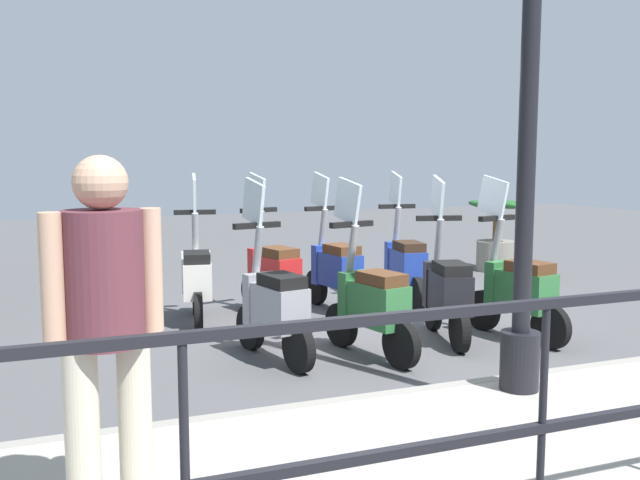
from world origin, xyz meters
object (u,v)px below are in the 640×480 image
Objects in this scene: scooter_far_3 at (197,277)px; potted_palm at (496,241)px; scooter_near_0 at (517,289)px; scooter_far_2 at (272,272)px; scooter_far_0 at (404,264)px; lamp_post_near at (528,128)px; scooter_near_3 at (273,305)px; scooter_near_2 at (371,302)px; pedestrian_distant at (105,318)px; scooter_far_1 at (335,268)px; scooter_near_1 at (446,290)px.

potted_palm is at bearing -60.79° from scooter_far_3.
scooter_far_2 is at bearing 34.51° from scooter_near_0.
scooter_far_3 is (0.03, 2.39, 0.00)m from scooter_far_0.
lamp_post_near is 2.55m from scooter_near_3.
scooter_far_3 is (3.32, 1.52, -1.43)m from lamp_post_near.
scooter_near_2 is 1.00× the size of scooter_near_3.
pedestrian_distant is at bearing 147.01° from scooter_far_0.
scooter_near_0 is at bearing -155.62° from scooter_far_1.
lamp_post_near is 2.59× the size of scooter_near_3.
scooter_near_0 and scooter_far_0 have the same top height.
scooter_far_2 is (4.26, -2.06, -0.60)m from pedestrian_distant.
scooter_near_0 is 2.08m from scooter_far_1.
scooter_far_2 is (0.06, 1.57, 0.00)m from scooter_far_0.
scooter_near_2 is 0.83m from scooter_near_3.
lamp_post_near reaches higher than scooter_near_2.
scooter_far_2 is (1.82, 0.30, 0.00)m from scooter_near_2.
scooter_near_0 reaches higher than potted_palm.
scooter_near_3 is 1.00× the size of scooter_far_0.
lamp_post_near is 3.69m from scooter_far_0.
pedestrian_distant is at bearing 140.39° from scooter_far_2.
scooter_far_2 is 1.00× the size of scooter_far_3.
lamp_post_near is 2.59× the size of scooter_far_0.
scooter_near_0 and scooter_near_2 have the same top height.
scooter_near_0 is at bearing -113.05° from scooter_far_3.
scooter_far_0 is at bearing -105.98° from scooter_far_2.
scooter_near_2 is at bearing 158.61° from scooter_far_1.
scooter_near_2 and scooter_far_0 have the same top height.
scooter_far_0 is at bearing 0.19° from scooter_near_1.
potted_palm is 0.69× the size of scooter_near_0.
scooter_near_2 is (2.45, -2.36, -0.60)m from pedestrian_distant.
scooter_near_1 and scooter_near_3 have the same top height.
scooter_near_2 is at bearing 132.97° from potted_palm.
potted_palm is at bearing 122.53° from pedestrian_distant.
scooter_near_3 and scooter_far_1 have the same top height.
scooter_far_0 and scooter_far_3 have the same top height.
scooter_near_0 is at bearing -105.83° from scooter_near_3.
pedestrian_distant is 1.03× the size of scooter_near_2.
scooter_near_1 is 1.00× the size of scooter_near_2.
scooter_far_0 is at bearing -80.59° from scooter_far_3.
scooter_near_1 is 1.00× the size of scooter_far_3.
scooter_far_3 is (-0.03, 0.82, 0.00)m from scooter_far_2.
lamp_post_near reaches higher than scooter_near_1.
lamp_post_near is at bearing -157.26° from scooter_near_3.
scooter_near_2 is at bearing -116.24° from scooter_near_3.
scooter_near_3 reaches higher than potted_palm.
scooter_far_0 is at bearing 127.55° from pedestrian_distant.
scooter_near_2 is 1.00× the size of scooter_far_3.
scooter_near_3 is (1.74, 1.20, -1.43)m from lamp_post_near.
pedestrian_distant is 8.50m from potted_palm.
scooter_far_1 is (1.58, -1.22, 0.00)m from scooter_near_3.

